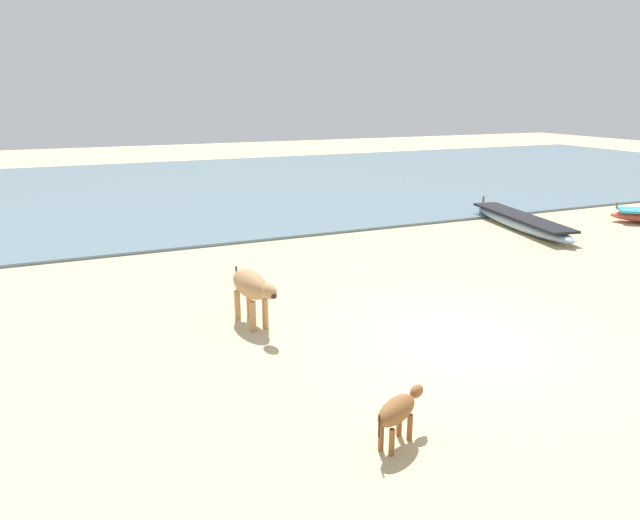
{
  "coord_description": "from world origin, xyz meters",
  "views": [
    {
      "loc": [
        -5.47,
        -6.91,
        3.91
      ],
      "look_at": [
        -1.08,
        3.39,
        0.6
      ],
      "focal_mm": 31.53,
      "sensor_mm": 36.0,
      "label": 1
    }
  ],
  "objects": [
    {
      "name": "calf_near_brown",
      "position": [
        -2.42,
        -2.05,
        0.43
      ],
      "size": [
        0.88,
        0.58,
        0.6
      ],
      "rotation": [
        0.0,
        0.0,
        0.47
      ],
      "color": "brown",
      "rests_on": "ground"
    },
    {
      "name": "ground",
      "position": [
        0.0,
        0.0,
        0.0
      ],
      "size": [
        80.0,
        80.0,
        0.0
      ],
      "primitive_type": "plane",
      "color": "#CCB789"
    },
    {
      "name": "fishing_boat_1",
      "position": [
        6.56,
        5.93,
        0.23
      ],
      "size": [
        1.66,
        5.0,
        0.61
      ],
      "rotation": [
        0.0,
        0.0,
        1.4
      ],
      "color": "#8CA5B7",
      "rests_on": "ground"
    },
    {
      "name": "sea_water",
      "position": [
        0.0,
        17.52,
        0.04
      ],
      "size": [
        60.0,
        20.0,
        0.08
      ],
      "primitive_type": "cube",
      "color": "slate",
      "rests_on": "ground"
    },
    {
      "name": "cow_adult_tan",
      "position": [
        -2.96,
        2.0,
        0.7
      ],
      "size": [
        0.61,
        1.5,
        0.98
      ],
      "rotation": [
        0.0,
        0.0,
        4.88
      ],
      "color": "tan",
      "rests_on": "ground"
    }
  ]
}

